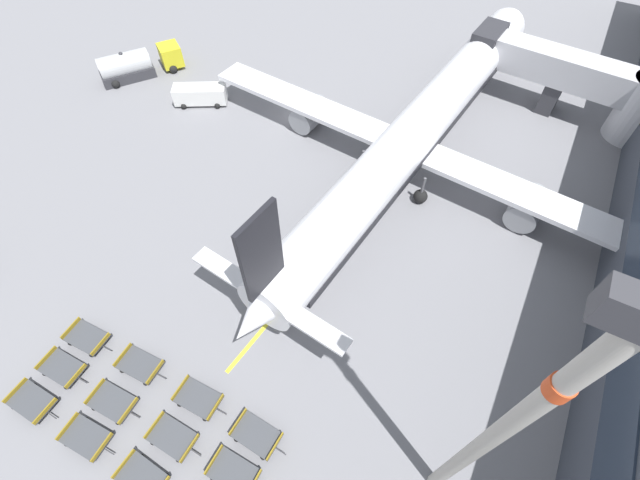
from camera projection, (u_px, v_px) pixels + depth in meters
name	position (u px, v px, depth m)	size (l,w,h in m)	color
ground_plane	(296.00, 116.00, 44.27)	(500.00, 500.00, 0.00)	gray
jet_bridge	(583.00, 82.00, 41.29)	(19.25, 5.85, 6.31)	silver
airplane	(415.00, 133.00, 37.10)	(41.92, 47.40, 11.90)	white
fuel_tanker_secondary	(136.00, 65.00, 47.73)	(7.06, 8.88, 3.11)	yellow
service_van	(200.00, 94.00, 44.76)	(5.58, 4.36, 1.97)	white
baggage_dolly_row_near_col_a	(32.00, 402.00, 26.33)	(3.46, 1.85, 0.92)	#424449
baggage_dolly_row_near_col_b	(86.00, 438.00, 25.09)	(3.49, 1.93, 0.92)	#424449
baggage_dolly_row_near_col_c	(142.00, 478.00, 23.82)	(3.46, 1.85, 0.92)	#424449
baggage_dolly_row_mid_a_col_a	(63.00, 368.00, 27.61)	(3.47, 1.89, 0.92)	#424449
baggage_dolly_row_mid_a_col_b	(113.00, 402.00, 26.32)	(3.48, 1.92, 0.92)	#424449
baggage_dolly_row_mid_a_col_c	(173.00, 438.00, 25.10)	(3.45, 1.84, 0.92)	#424449
baggage_dolly_row_mid_a_col_d	(234.00, 473.00, 23.98)	(3.46, 1.85, 0.92)	#424449
baggage_dolly_row_mid_b_col_a	(87.00, 338.00, 28.89)	(3.49, 1.92, 0.92)	#424449
baggage_dolly_row_mid_b_col_b	(140.00, 365.00, 27.75)	(3.49, 1.93, 0.92)	#424449
baggage_dolly_row_mid_b_col_c	(199.00, 399.00, 26.45)	(3.48, 1.90, 0.92)	#424449
baggage_dolly_row_mid_b_col_d	(257.00, 435.00, 25.18)	(3.46, 1.85, 0.92)	#424449
apron_light_mast	(501.00, 431.00, 15.03)	(2.00, 0.74, 20.56)	#ADA89E
stand_guidance_stripe	(344.00, 232.00, 35.03)	(2.95, 28.45, 0.01)	yellow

